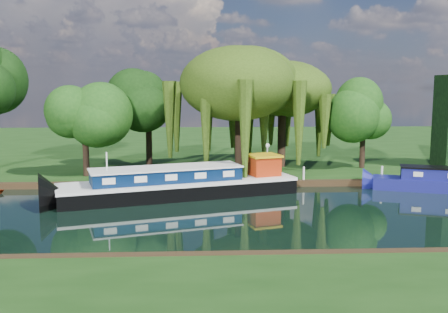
{
  "coord_description": "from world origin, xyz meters",
  "views": [
    {
      "loc": [
        -4.73,
        -28.39,
        7.33
      ],
      "look_at": [
        -3.22,
        4.48,
        2.8
      ],
      "focal_mm": 40.0,
      "sensor_mm": 36.0,
      "label": 1
    }
  ],
  "objects": [
    {
      "name": "tree_far_right",
      "position": [
        9.23,
        13.89,
        5.05
      ],
      "size": [
        4.07,
        4.07,
        6.67
      ],
      "color": "black",
      "rests_on": "far_bank"
    },
    {
      "name": "ground",
      "position": [
        0.0,
        0.0,
        0.0
      ],
      "size": [
        120.0,
        120.0,
        0.0
      ],
      "primitive_type": "plane",
      "color": "black"
    },
    {
      "name": "tree_far_mid",
      "position": [
        -9.31,
        15.36,
        5.83
      ],
      "size": [
        4.76,
        4.76,
        7.79
      ],
      "color": "black",
      "rests_on": "far_bank"
    },
    {
      "name": "tree_far_left",
      "position": [
        -13.79,
        10.89,
        5.3
      ],
      "size": [
        4.39,
        4.39,
        7.07
      ],
      "color": "black",
      "rests_on": "far_bank"
    },
    {
      "name": "willow_right",
      "position": [
        2.32,
        14.83,
        6.56
      ],
      "size": [
        6.88,
        6.88,
        8.38
      ],
      "color": "black",
      "rests_on": "far_bank"
    },
    {
      "name": "dutch_barge",
      "position": [
        -6.08,
        5.02,
        0.84
      ],
      "size": [
        16.44,
        8.23,
        3.4
      ],
      "rotation": [
        0.0,
        0.0,
        0.3
      ],
      "color": "black",
      "rests_on": "ground"
    },
    {
      "name": "lamppost",
      "position": [
        0.5,
        10.5,
        2.42
      ],
      "size": [
        0.36,
        0.36,
        2.56
      ],
      "color": "silver",
      "rests_on": "far_bank"
    },
    {
      "name": "mooring_posts",
      "position": [
        -0.5,
        8.4,
        0.95
      ],
      "size": [
        19.16,
        0.16,
        1.0
      ],
      "color": "silver",
      "rests_on": "far_bank"
    },
    {
      "name": "far_bank",
      "position": [
        0.0,
        34.0,
        0.23
      ],
      "size": [
        120.0,
        52.0,
        0.45
      ],
      "primitive_type": "cube",
      "color": "black",
      "rests_on": "ground"
    },
    {
      "name": "willow_left",
      "position": [
        -1.64,
        11.71,
        7.52
      ],
      "size": [
        8.13,
        8.13,
        9.74
      ],
      "color": "black",
      "rests_on": "far_bank"
    }
  ]
}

